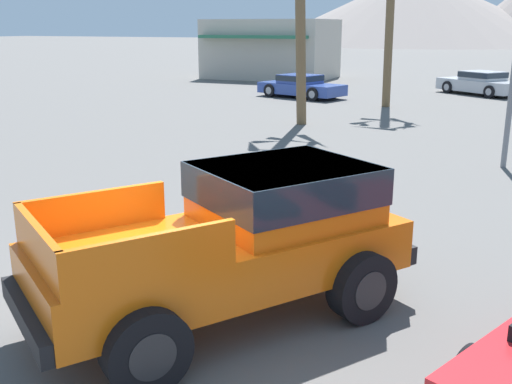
# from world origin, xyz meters

# --- Properties ---
(ground_plane) EXTENTS (320.00, 320.00, 0.00)m
(ground_plane) POSITION_xyz_m (0.00, 0.00, 0.00)
(ground_plane) COLOR #5B5956
(orange_pickup_truck) EXTENTS (4.20, 5.01, 1.85)m
(orange_pickup_truck) POSITION_xyz_m (0.50, 0.15, 1.05)
(orange_pickup_truck) COLOR orange
(orange_pickup_truck) RESTS_ON ground_plane
(parked_car_silver) EXTENTS (4.69, 4.14, 1.22)m
(parked_car_silver) POSITION_xyz_m (1.29, 27.78, 0.62)
(parked_car_silver) COLOR #B7BABF
(parked_car_silver) RESTS_ON ground_plane
(parked_car_blue) EXTENTS (4.73, 3.03, 1.15)m
(parked_car_blue) POSITION_xyz_m (-6.93, 22.70, 0.59)
(parked_car_blue) COLOR #334C9E
(parked_car_blue) RESTS_ON ground_plane
(storefront_building) EXTENTS (8.28, 6.53, 3.94)m
(storefront_building) POSITION_xyz_m (-12.89, 33.03, 1.97)
(storefront_building) COLOR #BCB2A3
(storefront_building) RESTS_ON ground_plane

